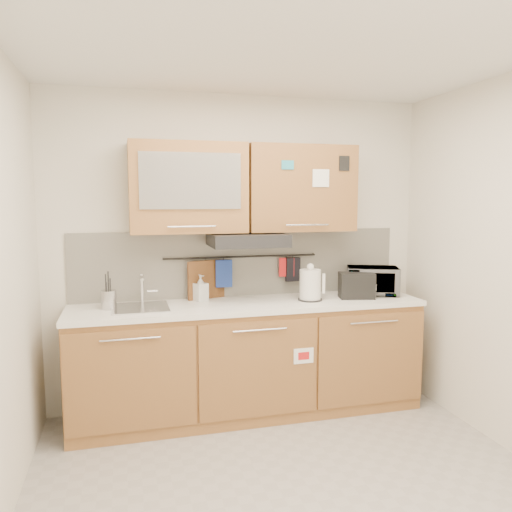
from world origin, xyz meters
TOP-DOWN VIEW (x-y plane):
  - floor at (0.00, 0.00)m, footprint 3.20×3.20m
  - ceiling at (0.00, 0.00)m, footprint 3.20×3.20m
  - wall_back at (0.00, 1.50)m, footprint 3.20×0.00m
  - base_cabinet at (0.00, 1.19)m, footprint 2.80×0.64m
  - countertop at (0.00, 1.19)m, footprint 2.82×0.62m
  - backsplash at (0.00, 1.49)m, footprint 2.80×0.02m
  - upper_cabinets at (-0.00, 1.32)m, footprint 1.82×0.37m
  - range_hood at (0.00, 1.25)m, footprint 0.60×0.46m
  - sink at (-0.85, 1.21)m, footprint 0.42×0.40m
  - utensil_rail at (0.00, 1.45)m, footprint 1.30×0.02m
  - utensil_crock at (-1.08, 1.24)m, footprint 0.12×0.12m
  - kettle at (0.51, 1.15)m, footprint 0.22×0.20m
  - toaster at (0.91, 1.14)m, footprint 0.31×0.23m
  - microwave at (1.12, 1.26)m, footprint 0.51×0.43m
  - soap_bottle at (-0.36, 1.36)m, footprint 0.13×0.13m
  - cutting_board at (-0.31, 1.44)m, footprint 0.32×0.13m
  - oven_mitt at (-0.16, 1.44)m, footprint 0.14×0.05m
  - dark_pouch at (0.45, 1.44)m, footprint 0.13×0.05m
  - pot_holder at (0.39, 1.44)m, footprint 0.13×0.04m

SIDE VIEW (x-z plane):
  - floor at x=0.00m, z-range 0.00..0.00m
  - base_cabinet at x=0.00m, z-range -0.03..0.85m
  - countertop at x=0.00m, z-range 0.88..0.92m
  - sink at x=-0.85m, z-range 0.79..1.05m
  - utensil_crock at x=-1.08m, z-range 0.85..1.14m
  - soap_bottle at x=-0.36m, z-range 0.92..1.13m
  - toaster at x=0.91m, z-range 0.92..1.14m
  - cutting_board at x=-0.31m, z-range 0.83..1.24m
  - microwave at x=1.12m, z-range 0.92..1.16m
  - kettle at x=0.51m, z-range 0.89..1.19m
  - oven_mitt at x=-0.16m, z-range 1.01..1.24m
  - dark_pouch at x=0.45m, z-range 1.03..1.24m
  - pot_holder at x=0.39m, z-range 1.08..1.24m
  - backsplash at x=0.00m, z-range 0.92..1.48m
  - utensil_rail at x=0.00m, z-range 1.25..1.27m
  - wall_back at x=0.00m, z-range -0.30..2.90m
  - range_hood at x=0.00m, z-range 1.37..1.47m
  - upper_cabinets at x=0.00m, z-range 1.48..2.18m
  - ceiling at x=0.00m, z-range 2.60..2.60m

